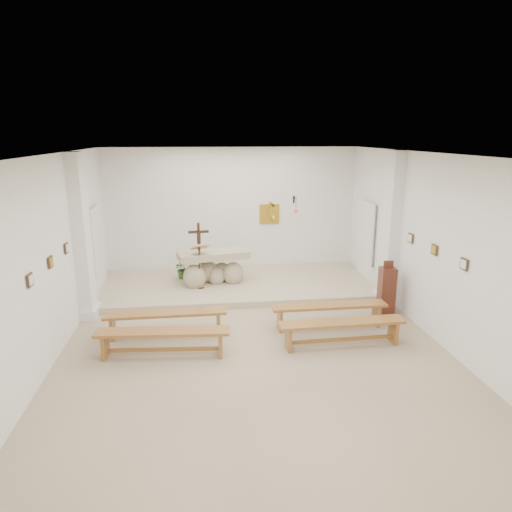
{
  "coord_description": "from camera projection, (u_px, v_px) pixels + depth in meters",
  "views": [
    {
      "loc": [
        -0.92,
        -7.66,
        3.83
      ],
      "look_at": [
        0.24,
        1.6,
        1.33
      ],
      "focal_mm": 32.0,
      "sensor_mm": 36.0,
      "label": 1
    }
  ],
  "objects": [
    {
      "name": "crucifix_stand",
      "position": [
        199.0,
        251.0,
        11.06
      ],
      "size": [
        0.49,
        0.22,
        1.64
      ],
      "rotation": [
        0.0,
        0.0,
        0.09
      ],
      "color": "#311D0F",
      "rests_on": "sanctuary_platform"
    },
    {
      "name": "station_frame_right_front",
      "position": [
        464.0,
        264.0,
        7.66
      ],
      "size": [
        0.03,
        0.2,
        0.2
      ],
      "primitive_type": "cube",
      "color": "#3F2D1C",
      "rests_on": "wall_right"
    },
    {
      "name": "potted_plant",
      "position": [
        183.0,
        268.0,
        12.01
      ],
      "size": [
        0.6,
        0.57,
        0.52
      ],
      "primitive_type": "imported",
      "rotation": [
        0.0,
        0.0,
        0.47
      ],
      "color": "#305823",
      "rests_on": "sanctuary_platform"
    },
    {
      "name": "pilaster_right",
      "position": [
        391.0,
        229.0,
        10.32
      ],
      "size": [
        0.26,
        0.55,
        3.5
      ],
      "primitive_type": "cube",
      "color": "white",
      "rests_on": "ground"
    },
    {
      "name": "station_frame_right_rear",
      "position": [
        411.0,
        238.0,
        9.57
      ],
      "size": [
        0.03,
        0.2,
        0.2
      ],
      "primitive_type": "cube",
      "color": "#3F2D1C",
      "rests_on": "wall_right"
    },
    {
      "name": "wall_right",
      "position": [
        441.0,
        251.0,
        8.42
      ],
      "size": [
        0.02,
        10.0,
        3.5
      ],
      "primitive_type": "cube",
      "color": "white",
      "rests_on": "ground"
    },
    {
      "name": "bench_right_front",
      "position": [
        329.0,
        310.0,
        9.26
      ],
      "size": [
        2.35,
        0.39,
        0.5
      ],
      "rotation": [
        0.0,
        0.0,
        0.01
      ],
      "color": "#9B672D",
      "rests_on": "ground"
    },
    {
      "name": "lectern",
      "position": [
        200.0,
        265.0,
        11.26
      ],
      "size": [
        0.48,
        0.43,
        1.12
      ],
      "rotation": [
        0.0,
        0.0,
        0.33
      ],
      "color": "tan",
      "rests_on": "sanctuary_platform"
    },
    {
      "name": "wall_left",
      "position": [
        45.0,
        264.0,
        7.57
      ],
      "size": [
        0.02,
        10.0,
        3.5
      ],
      "primitive_type": "cube",
      "color": "white",
      "rests_on": "ground"
    },
    {
      "name": "ground",
      "position": [
        254.0,
        348.0,
        8.45
      ],
      "size": [
        7.0,
        10.0,
        0.0
      ],
      "primitive_type": "cube",
      "color": "tan",
      "rests_on": "ground"
    },
    {
      "name": "station_frame_left_front",
      "position": [
        30.0,
        280.0,
        6.82
      ],
      "size": [
        0.03,
        0.2,
        0.2
      ],
      "primitive_type": "cube",
      "color": "#3F2D1C",
      "rests_on": "wall_left"
    },
    {
      "name": "donation_pedestal",
      "position": [
        386.0,
        290.0,
        9.99
      ],
      "size": [
        0.33,
        0.33,
        1.2
      ],
      "rotation": [
        0.0,
        0.0,
        -0.05
      ],
      "color": "#502116",
      "rests_on": "ground"
    },
    {
      "name": "altar",
      "position": [
        213.0,
        270.0,
        11.58
      ],
      "size": [
        1.87,
        1.02,
        0.91
      ],
      "rotation": [
        0.0,
        0.0,
        0.2
      ],
      "color": "#B6A98B",
      "rests_on": "sanctuary_platform"
    },
    {
      "name": "radiator_left",
      "position": [
        93.0,
        293.0,
        10.55
      ],
      "size": [
        0.1,
        0.85,
        0.52
      ],
      "primitive_type": "cube",
      "color": "silver",
      "rests_on": "ground"
    },
    {
      "name": "gold_wall_relief",
      "position": [
        269.0,
        214.0,
        12.9
      ],
      "size": [
        0.55,
        0.04,
        0.55
      ],
      "primitive_type": "cube",
      "color": "gold",
      "rests_on": "wall_back"
    },
    {
      "name": "sanctuary_lamp",
      "position": [
        296.0,
        209.0,
        12.7
      ],
      "size": [
        0.11,
        0.36,
        0.44
      ],
      "color": "black",
      "rests_on": "wall_back"
    },
    {
      "name": "station_frame_left_rear",
      "position": [
        67.0,
        248.0,
        8.73
      ],
      "size": [
        0.03,
        0.2,
        0.2
      ],
      "primitive_type": "cube",
      "color": "#3F2D1C",
      "rests_on": "wall_left"
    },
    {
      "name": "bench_right_second",
      "position": [
        342.0,
        327.0,
        8.43
      ],
      "size": [
        2.36,
        0.43,
        0.5
      ],
      "rotation": [
        0.0,
        0.0,
        0.02
      ],
      "color": "#9B672D",
      "rests_on": "ground"
    },
    {
      "name": "wall_back",
      "position": [
        232.0,
        211.0,
        12.78
      ],
      "size": [
        7.0,
        0.02,
        3.5
      ],
      "primitive_type": "cube",
      "color": "white",
      "rests_on": "ground"
    },
    {
      "name": "station_frame_left_mid",
      "position": [
        51.0,
        262.0,
        7.77
      ],
      "size": [
        0.03,
        0.2,
        0.2
      ],
      "primitive_type": "cube",
      "color": "#3F2D1C",
      "rests_on": "wall_left"
    },
    {
      "name": "station_frame_right_mid",
      "position": [
        434.0,
        250.0,
        8.61
      ],
      "size": [
        0.03,
        0.2,
        0.2
      ],
      "primitive_type": "cube",
      "color": "#3F2D1C",
      "rests_on": "wall_right"
    },
    {
      "name": "radiator_right",
      "position": [
        377.0,
        282.0,
        11.38
      ],
      "size": [
        0.1,
        0.85,
        0.52
      ],
      "primitive_type": "cube",
      "color": "silver",
      "rests_on": "ground"
    },
    {
      "name": "bench_left_front",
      "position": [
        166.0,
        318.0,
        8.87
      ],
      "size": [
        2.35,
        0.39,
        0.5
      ],
      "rotation": [
        0.0,
        0.0,
        0.01
      ],
      "color": "#9B672D",
      "rests_on": "ground"
    },
    {
      "name": "sanctuary_platform",
      "position": [
        237.0,
        284.0,
        11.78
      ],
      "size": [
        6.98,
        3.0,
        0.15
      ],
      "primitive_type": "cube",
      "color": "#B7AA8D",
      "rests_on": "ground"
    },
    {
      "name": "bench_left_second",
      "position": [
        163.0,
        337.0,
        8.04
      ],
      "size": [
        2.37,
        0.56,
        0.5
      ],
      "rotation": [
        0.0,
        0.0,
        -0.08
      ],
      "color": "#9B672D",
      "rests_on": "ground"
    },
    {
      "name": "pilaster_left",
      "position": [
        82.0,
        237.0,
        9.5
      ],
      "size": [
        0.26,
        0.55,
        3.5
      ],
      "primitive_type": "cube",
      "color": "white",
      "rests_on": "ground"
    },
    {
      "name": "ceiling",
      "position": [
        253.0,
        156.0,
        7.55
      ],
      "size": [
        7.0,
        10.0,
        0.02
      ],
      "primitive_type": "cube",
      "color": "silver",
      "rests_on": "wall_back"
    }
  ]
}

